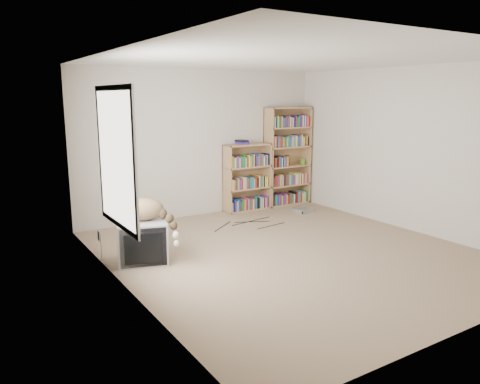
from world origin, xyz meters
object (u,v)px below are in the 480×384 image
cat (148,213)px  bookcase_short (247,180)px  dvd_player (304,210)px  bookcase_tall (287,159)px  crt_tv (142,241)px

cat → bookcase_short: (2.54, 1.65, -0.08)m
cat → dvd_player: (3.31, 0.94, -0.59)m
cat → bookcase_tall: bearing=41.1°
crt_tv → cat: bearing=-2.4°
crt_tv → bookcase_tall: size_ratio=0.40×
crt_tv → bookcase_tall: 3.94m
crt_tv → cat: 0.38m
crt_tv → bookcase_tall: (3.53, 1.62, 0.62)m
cat → crt_tv: bearing=176.2°
crt_tv → dvd_player: size_ratio=2.15×
bookcase_tall → dvd_player: bookcase_tall is taller
bookcase_tall → crt_tv: bearing=-155.3°
bookcase_short → bookcase_tall: bearing=-0.1°
cat → bookcase_tall: size_ratio=0.39×
cat → bookcase_short: 3.03m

